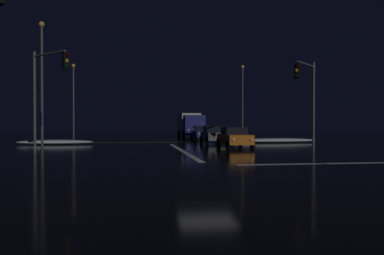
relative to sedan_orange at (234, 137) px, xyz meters
The scene contains 14 objects.
ground 12.38m from the sedan_orange, 110.18° to the right, with size 120.00×120.00×0.10m, color black.
stop_line_north 4.95m from the sedan_orange, 150.66° to the right, with size 0.35×15.84×0.01m.
centre_line_ns 10.17m from the sedan_orange, 114.84° to the left, with size 22.00×0.15×0.01m.
snow_bank_left_curb 15.73m from the sedan_orange, 155.11° to the left, with size 6.42×1.50×0.41m.
snow_bank_right_curb 8.97m from the sedan_orange, 50.15° to the left, with size 8.06×1.50×0.42m.
sedan_orange is the anchor object (origin of this frame).
sedan_gray 6.72m from the sedan_orange, 91.85° to the left, with size 2.02×4.33×1.57m.
sedan_blue 13.49m from the sedan_orange, 90.63° to the left, with size 2.02×4.33×1.57m.
box_truck 20.88m from the sedan_orange, 91.03° to the left, with size 2.68×8.28×3.08m.
traffic_signal_ne 6.31m from the sedan_orange, 33.61° to the right, with size 2.50×2.50×6.23m.
traffic_signal_nw 13.72m from the sedan_orange, 167.06° to the right, with size 2.63×2.63×6.51m.
streetlamp_right_far 20.62m from the sedan_orange, 72.55° to the left, with size 0.44×0.44×9.13m.
streetlamp_left_near 15.65m from the sedan_orange, 167.58° to the left, with size 0.44×0.44×9.75m.
streetlamp_left_far 24.48m from the sedan_orange, 127.16° to the left, with size 0.44×0.44×8.83m.
Camera 1 is at (-3.21, -17.06, 1.91)m, focal length 36.68 mm.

